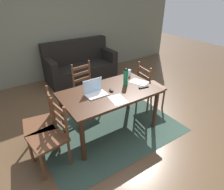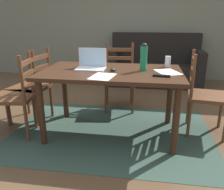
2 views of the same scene
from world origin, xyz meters
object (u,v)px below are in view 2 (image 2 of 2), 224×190
(couch, at_px, (155,66))
(drinking_glass, at_px, (168,61))
(chair_left_far, at_px, (31,87))
(chair_left_near, at_px, (17,96))
(chair_far_head, at_px, (119,78))
(computer_mouse, at_px, (113,69))
(chair_right_far, at_px, (205,95))
(water_bottle, at_px, (144,56))
(tv_remote, at_px, (162,76))
(laptop, at_px, (91,64))
(dining_table, at_px, (111,79))

(couch, xyz_separation_m, drinking_glass, (0.08, -1.99, 0.46))
(chair_left_far, bearing_deg, chair_left_near, -89.99)
(chair_far_head, relative_size, computer_mouse, 9.50)
(drinking_glass, bearing_deg, chair_right_far, -16.53)
(drinking_glass, bearing_deg, chair_far_head, 141.27)
(chair_left_near, bearing_deg, chair_left_far, 90.01)
(chair_left_far, height_order, water_bottle, water_bottle)
(water_bottle, distance_m, drinking_glass, 0.39)
(chair_far_head, relative_size, chair_left_far, 1.00)
(couch, height_order, tv_remote, couch)
(laptop, relative_size, drinking_glass, 2.60)
(chair_far_head, relative_size, couch, 0.53)
(chair_far_head, bearing_deg, laptop, -107.03)
(chair_far_head, height_order, drinking_glass, chair_far_head)
(couch, distance_m, laptop, 2.42)
(chair_left_far, relative_size, computer_mouse, 9.50)
(chair_left_far, bearing_deg, dining_table, -9.26)
(chair_right_far, height_order, chair_far_head, same)
(dining_table, distance_m, chair_far_head, 0.84)
(chair_right_far, xyz_separation_m, chair_left_near, (-2.11, -0.36, 0.00))
(chair_left_near, relative_size, tv_remote, 5.59)
(chair_left_far, height_order, tv_remote, chair_left_far)
(dining_table, distance_m, water_bottle, 0.43)
(computer_mouse, bearing_deg, chair_left_far, 175.57)
(couch, height_order, laptop, couch)
(tv_remote, bearing_deg, laptop, 79.47)
(chair_left_near, bearing_deg, couch, 57.14)
(tv_remote, bearing_deg, water_bottle, 45.09)
(couch, relative_size, drinking_glass, 14.60)
(chair_right_far, distance_m, chair_left_near, 2.14)
(dining_table, height_order, water_bottle, water_bottle)
(chair_left_far, relative_size, laptop, 2.96)
(chair_left_far, distance_m, couch, 2.67)
(computer_mouse, relative_size, tv_remote, 0.59)
(tv_remote, bearing_deg, chair_left_near, 97.21)
(chair_right_far, distance_m, chair_left_far, 2.11)
(chair_left_near, distance_m, tv_remote, 1.62)
(dining_table, bearing_deg, chair_left_near, -170.72)
(dining_table, height_order, drinking_glass, drinking_glass)
(chair_right_far, xyz_separation_m, drinking_glass, (-0.43, 0.13, 0.35))
(dining_table, bearing_deg, laptop, 165.33)
(chair_left_near, bearing_deg, drinking_glass, 16.07)
(chair_left_far, relative_size, drinking_glass, 7.71)
(water_bottle, xyz_separation_m, computer_mouse, (-0.32, -0.06, -0.14))
(dining_table, height_order, tv_remote, tv_remote)
(chair_right_far, relative_size, water_bottle, 3.18)
(dining_table, distance_m, laptop, 0.29)
(couch, bearing_deg, water_bottle, -95.02)
(laptop, relative_size, tv_remote, 1.89)
(water_bottle, bearing_deg, couch, 84.98)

